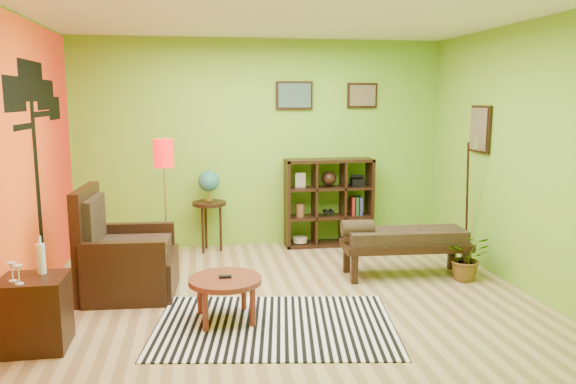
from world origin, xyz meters
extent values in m
plane|color=tan|center=(0.00, 0.00, 0.00)|extent=(5.00, 5.00, 0.00)
cube|color=#7AB92D|center=(0.00, 2.25, 1.40)|extent=(5.00, 0.04, 2.80)
cube|color=#7AB92D|center=(0.00, -2.25, 1.40)|extent=(5.00, 0.04, 2.80)
cube|color=#7AB92D|center=(-2.50, 0.00, 1.40)|extent=(0.04, 4.50, 2.80)
cube|color=#7AB92D|center=(2.50, 0.00, 1.40)|extent=(0.04, 4.50, 2.80)
cube|color=white|center=(0.00, 0.00, 2.80)|extent=(5.00, 4.50, 0.04)
cube|color=#FF5113|center=(-2.48, 0.00, 1.40)|extent=(0.01, 4.45, 2.75)
cube|color=black|center=(-2.46, 0.55, 1.05)|extent=(0.01, 0.14, 2.10)
cube|color=black|center=(-2.46, 0.05, 2.05)|extent=(0.01, 0.65, 0.32)
cube|color=black|center=(-2.46, 0.60, 2.18)|extent=(0.01, 0.85, 0.40)
cube|color=black|center=(-2.46, 1.10, 2.05)|extent=(0.01, 0.70, 0.32)
cube|color=black|center=(-2.46, 1.45, 1.90)|extent=(0.01, 0.50, 0.26)
cube|color=black|center=(0.45, 2.22, 2.05)|extent=(0.50, 0.03, 0.38)
cube|color=#496C5F|center=(0.45, 2.19, 2.05)|extent=(0.44, 0.01, 0.32)
cube|color=black|center=(1.40, 2.22, 2.05)|extent=(0.42, 0.03, 0.34)
cube|color=olive|center=(1.40, 2.19, 2.05)|extent=(0.36, 0.01, 0.28)
cube|color=black|center=(2.47, 0.90, 1.65)|extent=(0.03, 0.44, 0.56)
cube|color=olive|center=(2.44, 0.90, 1.65)|extent=(0.01, 0.38, 0.50)
cylinder|color=black|center=(2.35, 0.90, 0.78)|extent=(0.23, 0.34, 1.46)
cone|color=silver|center=(2.35, 0.75, 1.52)|extent=(0.08, 0.09, 0.16)
cube|color=white|center=(-0.22, -0.64, 0.01)|extent=(2.32, 1.75, 0.01)
cylinder|color=maroon|center=(-0.65, -0.44, 0.38)|extent=(0.66, 0.66, 0.05)
cylinder|color=maroon|center=(-0.46, -0.21, 0.18)|extent=(0.05, 0.05, 0.36)
cylinder|color=maroon|center=(-0.88, -0.26, 0.18)|extent=(0.05, 0.05, 0.36)
cylinder|color=maroon|center=(-0.42, -0.63, 0.18)|extent=(0.05, 0.05, 0.36)
cylinder|color=maroon|center=(-0.83, -0.67, 0.18)|extent=(0.05, 0.05, 0.36)
cube|color=black|center=(-0.65, -0.44, 0.42)|extent=(0.11, 0.05, 0.02)
cube|color=black|center=(-1.58, 0.46, 0.20)|extent=(0.95, 0.93, 0.41)
cube|color=black|center=(-2.00, 0.48, 0.56)|extent=(0.15, 0.88, 1.12)
cube|color=black|center=(-1.60, 0.04, 0.33)|extent=(0.82, 0.15, 0.65)
cube|color=black|center=(-1.55, 0.88, 0.33)|extent=(0.82, 0.15, 0.65)
cube|color=#FDBD77|center=(-1.55, 0.46, 0.48)|extent=(0.75, 0.73, 0.14)
cube|color=#FDBD77|center=(-1.92, 0.48, 0.77)|extent=(0.13, 0.66, 0.51)
cube|color=black|center=(-2.20, -0.76, 0.30)|extent=(0.50, 0.46, 0.60)
cylinder|color=white|center=(-2.15, -0.66, 0.72)|extent=(0.07, 0.07, 0.25)
cylinder|color=white|center=(-2.15, -0.66, 0.88)|extent=(0.02, 0.02, 0.07)
cylinder|color=white|center=(-2.32, -0.84, 0.60)|extent=(0.06, 0.06, 0.01)
cylinder|color=white|center=(-2.32, -0.84, 0.65)|extent=(0.01, 0.01, 0.09)
cone|color=white|center=(-2.32, -0.84, 0.72)|extent=(0.07, 0.07, 0.06)
cylinder|color=white|center=(-2.25, -0.92, 0.60)|extent=(0.06, 0.06, 0.01)
cylinder|color=white|center=(-2.25, -0.92, 0.65)|extent=(0.01, 0.01, 0.09)
cone|color=white|center=(-2.25, -0.92, 0.72)|extent=(0.07, 0.07, 0.06)
cylinder|color=silver|center=(-1.24, 1.07, 0.01)|extent=(0.24, 0.24, 0.03)
cylinder|color=silver|center=(-1.24, 1.07, 0.73)|extent=(0.02, 0.02, 1.45)
cylinder|color=red|center=(-1.24, 1.07, 1.41)|extent=(0.23, 0.23, 0.32)
cylinder|color=black|center=(-0.73, 1.99, 0.64)|extent=(0.44, 0.44, 0.04)
cylinder|color=black|center=(-0.59, 1.96, 0.31)|extent=(0.03, 0.03, 0.62)
cylinder|color=black|center=(-0.78, 2.12, 0.31)|extent=(0.03, 0.03, 0.62)
cylinder|color=black|center=(-0.82, 1.88, 0.31)|extent=(0.03, 0.03, 0.62)
cylinder|color=gold|center=(-0.73, 1.99, 0.69)|extent=(0.11, 0.11, 0.02)
cylinder|color=gold|center=(-0.73, 1.99, 0.75)|extent=(0.02, 0.02, 0.11)
sphere|color=#126698|center=(-0.73, 1.99, 0.94)|extent=(0.28, 0.28, 0.28)
cube|color=black|center=(0.32, 2.03, 0.60)|extent=(0.04, 0.35, 1.20)
cube|color=black|center=(1.48, 2.03, 0.60)|extent=(0.04, 0.35, 1.20)
cube|color=black|center=(0.90, 2.03, 0.02)|extent=(1.20, 0.35, 0.04)
cube|color=black|center=(0.90, 2.03, 1.18)|extent=(1.20, 0.35, 0.04)
cube|color=black|center=(0.70, 2.03, 0.60)|extent=(0.03, 0.33, 1.12)
cube|color=black|center=(1.10, 2.03, 0.60)|extent=(0.03, 0.33, 1.12)
cube|color=black|center=(0.90, 2.03, 0.40)|extent=(1.12, 0.33, 0.03)
cube|color=black|center=(0.90, 2.03, 0.80)|extent=(1.12, 0.33, 0.03)
cylinder|color=tan|center=(0.50, 2.03, 0.09)|extent=(0.20, 0.20, 0.07)
sphere|color=black|center=(0.90, 2.03, 0.93)|extent=(0.20, 0.20, 0.20)
cube|color=black|center=(1.30, 2.03, 0.87)|extent=(0.18, 0.15, 0.10)
cylinder|color=black|center=(0.86, 2.03, 0.47)|extent=(0.06, 0.12, 0.06)
cylinder|color=black|center=(0.94, 2.03, 0.47)|extent=(0.06, 0.12, 0.06)
ellipsoid|color=#384C26|center=(1.30, 2.03, 0.10)|extent=(0.18, 0.18, 0.09)
cylinder|color=brown|center=(0.50, 2.03, 0.50)|extent=(0.12, 0.12, 0.18)
cube|color=tan|center=(0.50, 2.03, 0.92)|extent=(0.14, 0.03, 0.20)
cube|color=maroon|center=(1.23, 2.03, 0.54)|extent=(0.04, 0.18, 0.26)
cube|color=#1E4C1E|center=(1.28, 2.03, 0.54)|extent=(0.04, 0.18, 0.26)
cube|color=navy|center=(1.34, 2.03, 0.54)|extent=(0.04, 0.18, 0.26)
cube|color=black|center=(1.45, 0.55, 0.36)|extent=(1.46, 0.59, 0.08)
cube|color=#FDBD77|center=(1.45, 0.55, 0.47)|extent=(1.36, 0.52, 0.14)
cylinder|color=#FDBD77|center=(0.88, 0.58, 0.58)|extent=(0.37, 0.20, 0.18)
cube|color=black|center=(2.10, 0.72, 0.16)|extent=(0.08, 0.08, 0.32)
cube|color=black|center=(0.82, 0.79, 0.16)|extent=(0.08, 0.08, 0.32)
cube|color=black|center=(2.07, 0.31, 0.16)|extent=(0.08, 0.08, 0.32)
cube|color=black|center=(0.80, 0.38, 0.16)|extent=(0.08, 0.08, 0.32)
imported|color=#26661E|center=(2.08, 0.30, 0.21)|extent=(0.63, 0.66, 0.41)
camera|label=1|loc=(-0.87, -5.35, 2.01)|focal=35.00mm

